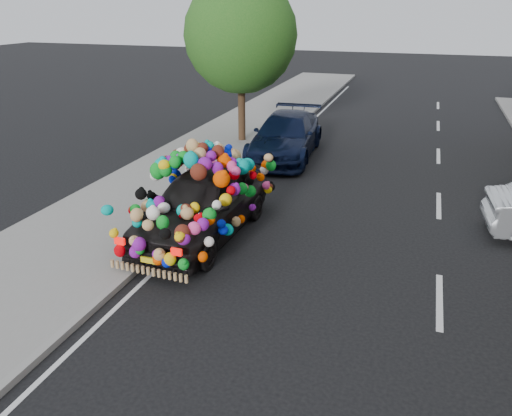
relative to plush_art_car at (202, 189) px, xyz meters
The scene contains 7 objects.
ground 2.47m from the plush_art_car, 35.65° to the right, with size 100.00×100.00×0.00m, color black.
sidewalk 3.03m from the plush_art_car, 153.31° to the right, with size 4.00×60.00×0.12m, color gray.
kerb 1.77m from the plush_art_car, 114.46° to the right, with size 0.15×60.00×0.13m, color gray.
lane_markings 5.64m from the plush_art_car, 13.31° to the right, with size 6.00×50.00×0.01m, color silver, non-canonical shape.
tree_near_sidewalk 8.95m from the plush_art_car, 103.85° to the left, with size 4.20×4.20×6.13m.
plush_art_car is the anchor object (origin of this frame).
navy_sedan 6.96m from the plush_art_car, 89.08° to the left, with size 2.09×5.15×1.49m, color black.
Camera 1 is at (2.88, -8.61, 5.17)m, focal length 35.00 mm.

